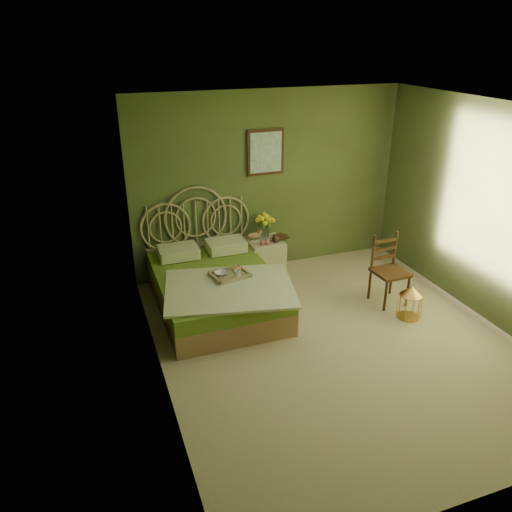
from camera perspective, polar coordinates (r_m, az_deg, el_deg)
name	(u,v)px	position (r m, az deg, el deg)	size (l,w,h in m)	color
floor	(337,342)	(5.94, 9.25, -9.72)	(4.50, 4.50, 0.00)	#C4B08D
ceiling	(356,112)	(4.99, 11.31, 15.89)	(4.50, 4.50, 0.00)	silver
wall_back	(269,183)	(7.25, 1.46, 8.38)	(4.00, 4.00, 0.00)	#566A38
wall_left	(155,266)	(4.72, -11.51, -1.17)	(4.50, 4.50, 0.00)	#566A38
wall_right	(496,217)	(6.52, 25.75, 4.05)	(4.50, 4.50, 0.00)	#566A38
wall_art	(266,152)	(7.09, 1.11, 11.77)	(0.54, 0.04, 0.64)	#311A0D
bed	(215,286)	(6.46, -4.69, -3.40)	(1.72, 2.18, 1.35)	#A87954
nightstand	(265,252)	(7.28, 1.03, 0.47)	(0.49, 0.49, 0.97)	beige
chair	(388,265)	(6.72, 14.81, -0.99)	(0.43, 0.43, 0.92)	#311A0D
birdcage	(410,302)	(6.52, 17.18, -5.09)	(0.29, 0.29, 0.43)	#C5823F
book_lower	(276,238)	(7.26, 2.31, 2.12)	(0.16, 0.22, 0.02)	#381E0F
book_upper	(276,236)	(7.25, 2.32, 2.26)	(0.16, 0.22, 0.02)	#472819
cereal_bowl	(221,273)	(6.22, -4.02, -1.99)	(0.16, 0.16, 0.04)	white
coffee_cup	(237,273)	(6.16, -2.14, -2.00)	(0.09, 0.09, 0.08)	white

